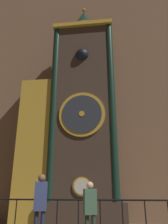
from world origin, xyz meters
name	(u,v)px	position (x,y,z in m)	size (l,w,h in m)	color
cathedral_back_wall	(85,70)	(-0.09, 6.05, 7.76)	(24.00, 0.32, 15.54)	#846047
clock_tower	(74,119)	(-0.46, 4.63, 4.46)	(4.58, 1.77, 10.82)	#423328
railing_fence	(78,217)	(0.12, 2.30, 0.63)	(5.25, 0.05, 1.14)	black
visitor_near	(40,202)	(-0.80, 1.45, 1.10)	(0.38, 0.30, 1.83)	#1B213A
visitor_far	(90,207)	(0.53, 1.68, 0.97)	(0.39, 0.32, 1.63)	#213427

